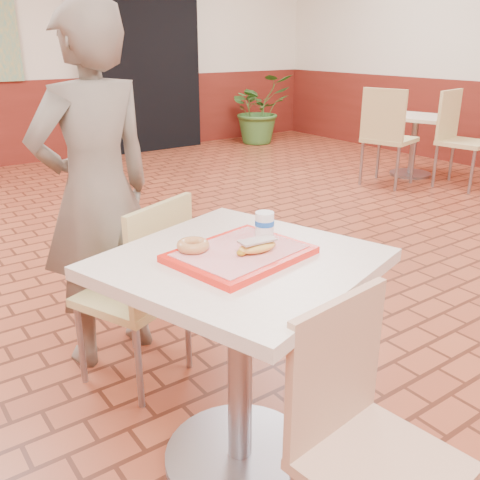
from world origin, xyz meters
TOP-DOWN VIEW (x-y plane):
  - room_shell at (0.00, 0.00)m, footprint 8.01×10.01m
  - wainscot_band at (0.00, 0.00)m, footprint 8.00×10.00m
  - corridor_doorway at (1.20, 4.88)m, footprint 1.60×0.22m
  - main_table at (-1.23, -0.71)m, footprint 0.77×0.77m
  - chair_main_front at (-1.19, -1.23)m, footprint 0.43×0.43m
  - chair_main_back at (-1.27, -0.06)m, footprint 0.52×0.52m
  - customer at (-1.32, 0.27)m, footprint 0.65×0.47m
  - serving_tray at (-1.23, -0.71)m, footprint 0.41×0.32m
  - ring_donut at (-1.35, -0.62)m, footprint 0.13×0.13m
  - long_john_donut at (-1.20, -0.75)m, footprint 0.14×0.08m
  - paper_cup at (-1.08, -0.64)m, footprint 0.07×0.07m
  - second_table at (2.97, 1.76)m, footprint 0.64×0.64m
  - chair_second_left at (2.33, 1.63)m, footprint 0.57×0.57m
  - chair_second_front at (2.94, 1.20)m, footprint 0.52×0.52m
  - potted_plant at (2.80, 4.40)m, footprint 0.98×0.88m

SIDE VIEW (x-z plane):
  - second_table at x=2.97m, z-range 0.12..0.79m
  - chair_main_front at x=-1.19m, z-range 0.05..0.88m
  - chair_main_back at x=-1.27m, z-range 0.05..0.91m
  - wainscot_band at x=0.00m, z-range 0.00..1.00m
  - potted_plant at x=2.80m, z-range 0.00..1.00m
  - main_table at x=-1.23m, z-range 0.14..0.95m
  - chair_second_front at x=2.94m, z-range 0.06..1.04m
  - chair_second_left at x=2.33m, z-range 0.06..1.07m
  - customer at x=-1.32m, z-range 0.00..1.64m
  - serving_tray at x=-1.23m, z-range 0.81..0.84m
  - ring_donut at x=-1.35m, z-range 0.84..0.87m
  - long_john_donut at x=-1.20m, z-range 0.84..0.88m
  - paper_cup at x=-1.08m, z-range 0.84..0.92m
  - corridor_doorway at x=1.20m, z-range 0.00..2.20m
  - room_shell at x=0.00m, z-range 0.00..3.00m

